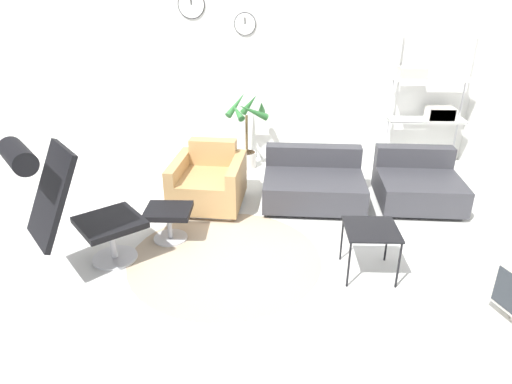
% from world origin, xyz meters
% --- Properties ---
extents(ground_plane, '(12.00, 12.00, 0.00)m').
position_xyz_m(ground_plane, '(0.00, 0.00, 0.00)').
color(ground_plane, silver).
extents(wall_back, '(12.00, 0.09, 2.80)m').
position_xyz_m(wall_back, '(-0.00, 2.80, 1.40)').
color(wall_back, silver).
rests_on(wall_back, ground_plane).
extents(round_rug, '(1.92, 1.92, 0.01)m').
position_xyz_m(round_rug, '(-0.11, -0.11, 0.00)').
color(round_rug, tan).
rests_on(round_rug, ground_plane).
extents(lounge_chair, '(1.14, 1.08, 1.34)m').
position_xyz_m(lounge_chair, '(-1.48, -0.37, 0.78)').
color(lounge_chair, '#BCBCC1').
rests_on(lounge_chair, ground_plane).
extents(ottoman, '(0.47, 0.40, 0.36)m').
position_xyz_m(ottoman, '(-0.72, 0.26, 0.27)').
color(ottoman, '#BCBCC1').
rests_on(ottoman, ground_plane).
extents(armchair_red, '(0.90, 0.96, 0.73)m').
position_xyz_m(armchair_red, '(-0.41, 1.10, 0.28)').
color(armchair_red, silver).
rests_on(armchair_red, ground_plane).
extents(couch_low, '(1.25, 1.00, 0.62)m').
position_xyz_m(couch_low, '(0.88, 1.22, 0.23)').
color(couch_low, black).
rests_on(couch_low, ground_plane).
extents(couch_second, '(1.01, 0.99, 0.62)m').
position_xyz_m(couch_second, '(2.16, 1.23, 0.23)').
color(couch_second, black).
rests_on(couch_second, ground_plane).
extents(side_table, '(0.48, 0.48, 0.48)m').
position_xyz_m(side_table, '(1.26, -0.31, 0.44)').
color(side_table, black).
rests_on(side_table, ground_plane).
extents(potted_plant, '(0.64, 0.65, 1.10)m').
position_xyz_m(potted_plant, '(0.01, 2.34, 0.54)').
color(potted_plant, silver).
rests_on(potted_plant, ground_plane).
extents(shelf_unit, '(1.08, 0.28, 2.07)m').
position_xyz_m(shelf_unit, '(2.62, 2.50, 0.93)').
color(shelf_unit, '#BCBCC1').
rests_on(shelf_unit, ground_plane).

